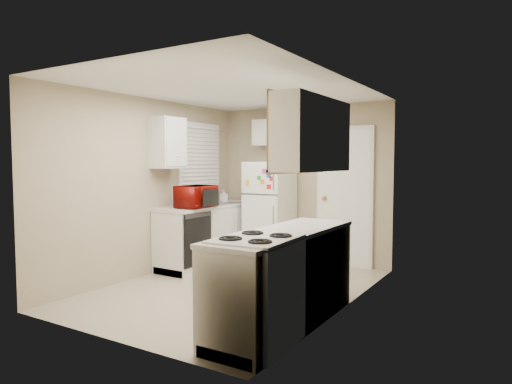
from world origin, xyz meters
The scene contains 19 objects.
floor centered at (0.00, 0.00, 0.00)m, with size 3.80×3.80×0.00m, color #BFB396.
ceiling centered at (0.00, 0.00, 2.40)m, with size 3.80×3.80×0.00m, color white.
wall_left centered at (-1.40, 0.00, 1.20)m, with size 3.80×3.80×0.00m, color tan.
wall_right centered at (1.40, 0.00, 1.20)m, with size 3.80×3.80×0.00m, color tan.
wall_back centered at (0.00, 1.90, 1.20)m, with size 2.80×2.80×0.00m, color tan.
wall_front centered at (0.00, -1.90, 1.20)m, with size 2.80×2.80×0.00m, color tan.
left_counter centered at (-1.10, 0.90, 0.45)m, with size 0.60×1.80×0.90m, color silver.
dishwasher centered at (-0.81, 0.30, 0.49)m, with size 0.03×0.58×0.72m, color black.
sink centered at (-1.10, 1.05, 0.86)m, with size 0.54×0.74×0.16m, color gray.
microwave centered at (-0.94, 0.45, 1.05)m, with size 0.31×0.56×0.37m, color maroon.
soap_bottle centered at (-1.15, 1.40, 1.00)m, with size 0.09×0.09×0.19m, color silver.
window_blinds centered at (-1.36, 1.05, 1.60)m, with size 0.10×0.98×1.08m, color silver.
upper_cabinet_left centered at (-1.25, 0.22, 1.80)m, with size 0.30×0.45×0.70m, color silver.
refrigerator centered at (-0.40, 1.56, 0.77)m, with size 0.63×0.62×1.54m, color white.
cabinet_over_fridge centered at (-0.40, 1.75, 2.00)m, with size 0.70×0.30×0.40m, color silver.
interior_door centered at (0.70, 1.86, 1.02)m, with size 0.86×0.06×2.08m, color white.
right_counter centered at (1.10, -0.80, 0.45)m, with size 0.60×2.00×0.90m, color silver.
stove centered at (1.13, -1.35, 0.44)m, with size 0.59×0.73×0.88m, color white.
upper_cabinet_right centered at (1.25, -0.50, 1.80)m, with size 0.30×1.20×0.70m, color silver.
Camera 1 is at (3.07, -4.54, 1.54)m, focal length 32.00 mm.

